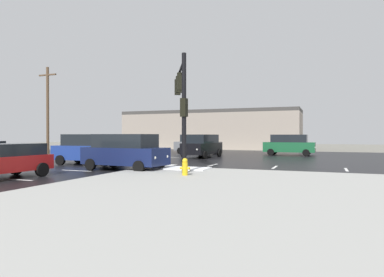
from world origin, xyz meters
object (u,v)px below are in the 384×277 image
(suv_green, at_px, (289,144))
(fire_hydrant, at_px, (185,167))
(sedan_red, at_px, (3,160))
(suv_black, at_px, (202,145))
(traffic_signal_mast, at_px, (181,94))
(suv_grey, at_px, (198,144))
(suv_blue, at_px, (91,149))
(suv_navy, at_px, (125,151))
(utility_pole_far, at_px, (48,109))

(suv_green, bearing_deg, fire_hydrant, -96.56)
(sedan_red, distance_m, suv_black, 17.38)
(traffic_signal_mast, bearing_deg, suv_grey, -10.30)
(fire_hydrant, bearing_deg, suv_green, 81.80)
(suv_green, bearing_deg, suv_grey, -174.29)
(traffic_signal_mast, bearing_deg, suv_blue, 47.98)
(suv_navy, xyz_separation_m, sedan_red, (-3.08, -5.23, -0.24))
(fire_hydrant, height_order, sedan_red, sedan_red)
(suv_navy, height_order, sedan_red, suv_navy)
(suv_blue, relative_size, utility_pole_far, 0.55)
(suv_grey, relative_size, suv_black, 0.99)
(suv_navy, bearing_deg, suv_green, 72.74)
(suv_grey, xyz_separation_m, utility_pole_far, (-14.12, -6.48, 3.62))
(suv_black, bearing_deg, suv_blue, -20.69)
(sedan_red, relative_size, utility_pole_far, 0.51)
(sedan_red, distance_m, utility_pole_far, 20.95)
(suv_navy, height_order, utility_pole_far, utility_pole_far)
(suv_green, bearing_deg, suv_black, -136.79)
(sedan_red, height_order, suv_blue, suv_blue)
(suv_navy, relative_size, sedan_red, 1.07)
(fire_hydrant, bearing_deg, traffic_signal_mast, 116.62)
(traffic_signal_mast, distance_m, utility_pole_far, 21.96)
(suv_green, height_order, utility_pole_far, utility_pole_far)
(traffic_signal_mast, distance_m, suv_green, 18.23)
(suv_grey, relative_size, suv_green, 1.01)
(suv_black, xyz_separation_m, suv_blue, (-4.59, -9.49, 0.00))
(suv_green, height_order, suv_black, same)
(suv_navy, bearing_deg, suv_blue, 156.02)
(fire_hydrant, height_order, suv_green, suv_green)
(suv_navy, bearing_deg, fire_hydrant, -18.97)
(fire_hydrant, bearing_deg, utility_pole_far, 148.22)
(traffic_signal_mast, distance_m, fire_hydrant, 4.51)
(sedan_red, relative_size, suv_green, 0.95)
(utility_pole_far, bearing_deg, fire_hydrant, -31.78)
(suv_black, bearing_deg, traffic_signal_mast, 19.06)
(sedan_red, distance_m, suv_green, 25.35)
(traffic_signal_mast, distance_m, suv_blue, 8.26)
(suv_navy, distance_m, suv_black, 11.80)
(sedan_red, bearing_deg, fire_hydrant, 116.78)
(suv_navy, relative_size, suv_green, 1.02)
(suv_grey, bearing_deg, fire_hydrant, 111.86)
(suv_grey, relative_size, suv_blue, 0.99)
(suv_grey, distance_m, utility_pole_far, 15.96)
(suv_grey, height_order, suv_navy, same)
(traffic_signal_mast, relative_size, fire_hydrant, 7.38)
(suv_navy, height_order, suv_green, same)
(fire_hydrant, xyz_separation_m, suv_blue, (-8.61, 4.28, 0.55))
(traffic_signal_mast, height_order, suv_black, traffic_signal_mast)
(utility_pole_far, bearing_deg, suv_navy, -33.75)
(suv_grey, distance_m, sedan_red, 22.49)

